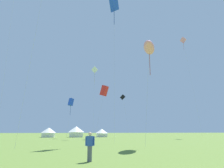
# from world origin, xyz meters

# --- Properties ---
(kite_white_diamond) EXTENTS (1.67, 1.60, 18.11)m
(kite_white_diamond) POSITION_xyz_m (-2.08, 45.14, 16.68)
(kite_white_diamond) COLOR white
(kite_white_diamond) RESTS_ON ground
(kite_pink_diamond) EXTENTS (3.17, 2.62, 31.96)m
(kite_pink_diamond) POSITION_xyz_m (27.41, 50.95, 30.15)
(kite_pink_diamond) COLOR pink
(kite_pink_diamond) RESTS_ON ground
(kite_pink_parafoil) EXTENTS (3.14, 4.47, 13.15)m
(kite_pink_parafoil) POSITION_xyz_m (2.47, 18.88, 12.43)
(kite_pink_parafoil) COLOR pink
(kite_pink_parafoil) RESTS_ON ground
(kite_black_diamond) EXTENTS (2.02, 2.86, 12.46)m
(kite_black_diamond) POSITION_xyz_m (7.08, 52.42, 11.38)
(kite_black_diamond) COLOR black
(kite_black_diamond) RESTS_ON ground
(kite_red_box) EXTENTS (3.58, 3.08, 12.98)m
(kite_red_box) POSITION_xyz_m (0.31, 44.08, 11.57)
(kite_red_box) COLOR red
(kite_red_box) RESTS_ON ground
(kite_blue_box) EXTENTS (1.63, 2.37, 10.33)m
(kite_blue_box) POSITION_xyz_m (-7.79, 49.64, 9.28)
(kite_blue_box) COLOR blue
(kite_blue_box) RESTS_ON ground
(kite_blue_diamond) EXTENTS (2.24, 2.18, 24.84)m
(kite_blue_diamond) POSITION_xyz_m (-0.73, 26.10, 23.14)
(kite_blue_diamond) COLOR blue
(kite_blue_diamond) RESTS_ON ground
(person_spectator) EXTENTS (0.57, 0.33, 1.73)m
(person_spectator) POSITION_xyz_m (-5.83, 8.45, 0.85)
(person_spectator) COLOR #565B66
(person_spectator) RESTS_ON ground
(festival_tent_center) EXTENTS (4.30, 4.30, 2.79)m
(festival_tent_center) POSITION_xyz_m (-13.94, 58.61, 1.55)
(festival_tent_center) COLOR white
(festival_tent_center) RESTS_ON ground
(festival_tent_left) EXTENTS (4.88, 4.88, 3.18)m
(festival_tent_left) POSITION_xyz_m (-5.96, 58.61, 1.76)
(festival_tent_left) COLOR white
(festival_tent_left) RESTS_ON ground
(festival_tent_right) EXTENTS (3.77, 3.77, 2.45)m
(festival_tent_right) POSITION_xyz_m (1.82, 58.61, 1.36)
(festival_tent_right) COLOR white
(festival_tent_right) RESTS_ON ground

